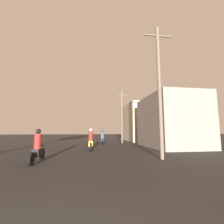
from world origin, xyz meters
TOP-DOWN VIEW (x-y plane):
  - motorcycle_black at (-1.55, 6.81)m, footprint 0.60×2.02m
  - motorcycle_yellow at (0.94, 10.92)m, footprint 0.60×1.91m
  - motorcycle_blue at (2.20, 15.93)m, footprint 0.60×2.06m
  - building_right_near at (8.22, 12.17)m, footprint 4.33×6.21m
  - building_right_far at (8.18, 20.49)m, footprint 4.16×6.70m
  - utility_pole_near at (4.65, 6.73)m, footprint 1.60×0.20m
  - utility_pole_far at (4.64, 16.89)m, footprint 1.60×0.20m

SIDE VIEW (x-z plane):
  - motorcycle_blue at x=2.20m, z-range -0.16..1.41m
  - motorcycle_black at x=-1.55m, z-range -0.15..1.42m
  - motorcycle_yellow at x=0.94m, z-range -0.17..1.48m
  - building_right_near at x=8.22m, z-range 0.00..4.65m
  - building_right_far at x=8.18m, z-range 0.00..5.29m
  - utility_pole_far at x=4.64m, z-range 0.16..6.47m
  - utility_pole_near at x=4.65m, z-range 0.16..7.59m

